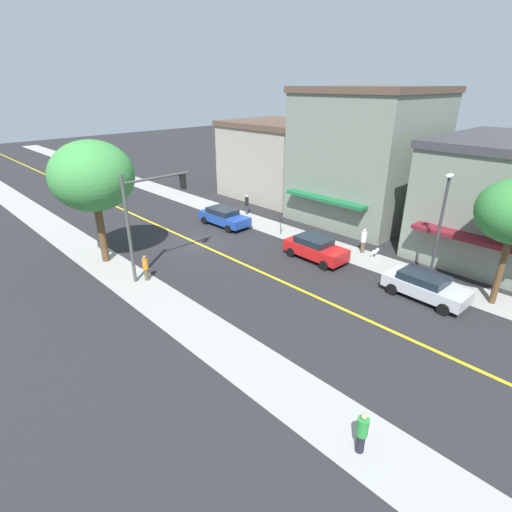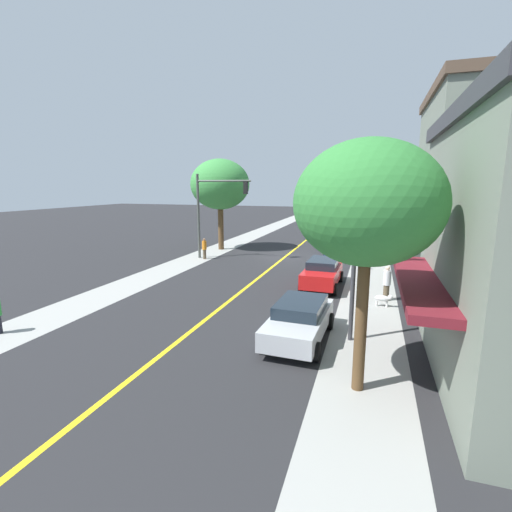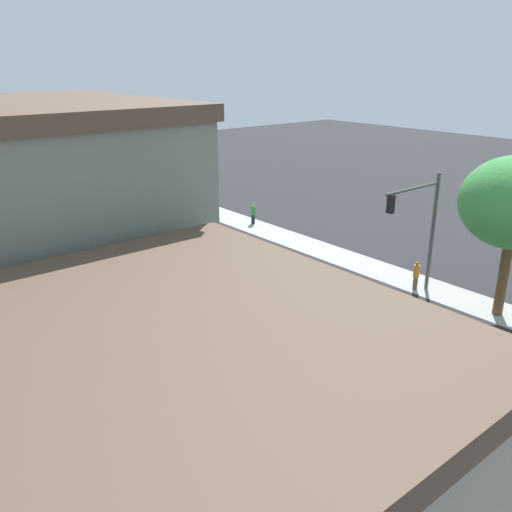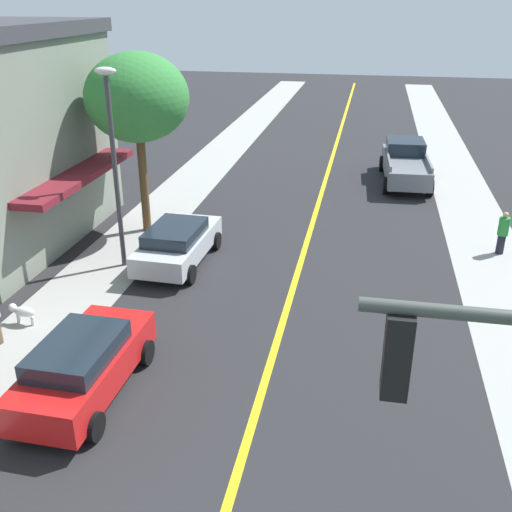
{
  "view_description": "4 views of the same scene",
  "coord_description": "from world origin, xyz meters",
  "px_view_note": "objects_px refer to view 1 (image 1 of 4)",
  "views": [
    {
      "loc": [
        15.73,
        22.8,
        10.95
      ],
      "look_at": [
        0.53,
        7.0,
        1.29
      ],
      "focal_mm": 27.6,
      "sensor_mm": 36.0,
      "label": 1
    },
    {
      "loc": [
        -6.54,
        28.09,
        5.61
      ],
      "look_at": [
        -0.08,
        8.01,
        1.52
      ],
      "focal_mm": 25.58,
      "sensor_mm": 36.0,
      "label": 2
    },
    {
      "loc": [
        -18.53,
        -12.74,
        11.89
      ],
      "look_at": [
        -0.58,
        9.02,
        1.7
      ],
      "focal_mm": 37.93,
      "sensor_mm": 36.0,
      "label": 3
    },
    {
      "loc": [
        2.05,
        -2.37,
        8.59
      ],
      "look_at": [
        -0.77,
        12.14,
        2.02
      ],
      "focal_mm": 41.38,
      "sensor_mm": 36.0,
      "label": 4
    }
  ],
  "objects_px": {
    "red_sedan_left_curb": "(315,248)",
    "parking_meter": "(281,223)",
    "pedestrian_orange_shirt": "(146,267)",
    "street_lamp": "(441,219)",
    "street_tree_left_near": "(92,176)",
    "blue_sedan_left_curb": "(224,217)",
    "pedestrian_black_shirt": "(247,204)",
    "small_dog": "(375,252)",
    "traffic_light_mast": "(147,209)",
    "silver_sedan_left_curb": "(425,286)",
    "pedestrian_white_shirt": "(364,240)",
    "fire_hydrant": "(238,217)",
    "pedestrian_green_shirt": "(362,432)"
  },
  "relations": [
    {
      "from": "blue_sedan_left_curb",
      "to": "pedestrian_white_shirt",
      "type": "relative_size",
      "value": 2.65
    },
    {
      "from": "street_tree_left_near",
      "to": "pedestrian_black_shirt",
      "type": "xyz_separation_m",
      "value": [
        -13.78,
        -0.96,
        -4.73
      ]
    },
    {
      "from": "street_lamp",
      "to": "pedestrian_green_shirt",
      "type": "height_order",
      "value": "street_lamp"
    },
    {
      "from": "street_tree_left_near",
      "to": "red_sedan_left_curb",
      "type": "relative_size",
      "value": 1.8
    },
    {
      "from": "street_tree_left_near",
      "to": "silver_sedan_left_curb",
      "type": "xyz_separation_m",
      "value": [
        -10.46,
        17.08,
        -4.92
      ]
    },
    {
      "from": "street_lamp",
      "to": "pedestrian_orange_shirt",
      "type": "height_order",
      "value": "street_lamp"
    },
    {
      "from": "pedestrian_green_shirt",
      "to": "red_sedan_left_curb",
      "type": "bearing_deg",
      "value": 127.5
    },
    {
      "from": "traffic_light_mast",
      "to": "pedestrian_white_shirt",
      "type": "bearing_deg",
      "value": -29.54
    },
    {
      "from": "street_lamp",
      "to": "pedestrian_green_shirt",
      "type": "bearing_deg",
      "value": 15.3
    },
    {
      "from": "silver_sedan_left_curb",
      "to": "pedestrian_green_shirt",
      "type": "bearing_deg",
      "value": -72.68
    },
    {
      "from": "traffic_light_mast",
      "to": "pedestrian_orange_shirt",
      "type": "bearing_deg",
      "value": -154.54
    },
    {
      "from": "traffic_light_mast",
      "to": "street_lamp",
      "type": "relative_size",
      "value": 0.98
    },
    {
      "from": "street_tree_left_near",
      "to": "traffic_light_mast",
      "type": "xyz_separation_m",
      "value": [
        -1.21,
        4.15,
        -1.43
      ]
    },
    {
      "from": "red_sedan_left_curb",
      "to": "pedestrian_green_shirt",
      "type": "height_order",
      "value": "pedestrian_green_shirt"
    },
    {
      "from": "pedestrian_orange_shirt",
      "to": "parking_meter",
      "type": "bearing_deg",
      "value": -100.95
    },
    {
      "from": "silver_sedan_left_curb",
      "to": "pedestrian_black_shirt",
      "type": "distance_m",
      "value": 18.35
    },
    {
      "from": "parking_meter",
      "to": "pedestrian_white_shirt",
      "type": "relative_size",
      "value": 0.77
    },
    {
      "from": "traffic_light_mast",
      "to": "small_dog",
      "type": "bearing_deg",
      "value": -33.37
    },
    {
      "from": "street_tree_left_near",
      "to": "pedestrian_black_shirt",
      "type": "distance_m",
      "value": 14.6
    },
    {
      "from": "street_tree_left_near",
      "to": "pedestrian_white_shirt",
      "type": "relative_size",
      "value": 4.5
    },
    {
      "from": "red_sedan_left_curb",
      "to": "pedestrian_white_shirt",
      "type": "relative_size",
      "value": 2.49
    },
    {
      "from": "parking_meter",
      "to": "red_sedan_left_curb",
      "type": "xyz_separation_m",
      "value": [
        1.88,
        4.89,
        -0.08
      ]
    },
    {
      "from": "street_tree_left_near",
      "to": "blue_sedan_left_curb",
      "type": "distance_m",
      "value": 11.41
    },
    {
      "from": "fire_hydrant",
      "to": "blue_sedan_left_curb",
      "type": "height_order",
      "value": "blue_sedan_left_curb"
    },
    {
      "from": "pedestrian_orange_shirt",
      "to": "blue_sedan_left_curb",
      "type": "bearing_deg",
      "value": -75.18
    },
    {
      "from": "pedestrian_white_shirt",
      "to": "traffic_light_mast",
      "type": "bearing_deg",
      "value": -94.91
    },
    {
      "from": "parking_meter",
      "to": "street_lamp",
      "type": "distance_m",
      "value": 12.28
    },
    {
      "from": "fire_hydrant",
      "to": "small_dog",
      "type": "distance_m",
      "value": 12.45
    },
    {
      "from": "street_tree_left_near",
      "to": "pedestrian_white_shirt",
      "type": "distance_m",
      "value": 18.29
    },
    {
      "from": "street_tree_left_near",
      "to": "parking_meter",
      "type": "bearing_deg",
      "value": 158.81
    },
    {
      "from": "pedestrian_black_shirt",
      "to": "street_tree_left_near",
      "type": "bearing_deg",
      "value": -44.53
    },
    {
      "from": "parking_meter",
      "to": "street_lamp",
      "type": "xyz_separation_m",
      "value": [
        -0.1,
        11.86,
        3.17
      ]
    },
    {
      "from": "pedestrian_black_shirt",
      "to": "small_dog",
      "type": "xyz_separation_m",
      "value": [
        0.28,
        13.21,
        -0.56
      ]
    },
    {
      "from": "red_sedan_left_curb",
      "to": "blue_sedan_left_curb",
      "type": "distance_m",
      "value": 9.6
    },
    {
      "from": "parking_meter",
      "to": "pedestrian_white_shirt",
      "type": "bearing_deg",
      "value": 102.85
    },
    {
      "from": "red_sedan_left_curb",
      "to": "parking_meter",
      "type": "bearing_deg",
      "value": 160.23
    },
    {
      "from": "pedestrian_green_shirt",
      "to": "pedestrian_orange_shirt",
      "type": "bearing_deg",
      "value": 169.31
    },
    {
      "from": "small_dog",
      "to": "traffic_light_mast",
      "type": "bearing_deg",
      "value": 150.55
    },
    {
      "from": "street_tree_left_near",
      "to": "small_dog",
      "type": "distance_m",
      "value": 18.98
    },
    {
      "from": "parking_meter",
      "to": "traffic_light_mast",
      "type": "xyz_separation_m",
      "value": [
        10.96,
        -0.56,
        3.36
      ]
    },
    {
      "from": "street_tree_left_near",
      "to": "blue_sedan_left_curb",
      "type": "height_order",
      "value": "street_tree_left_near"
    },
    {
      "from": "traffic_light_mast",
      "to": "pedestrian_black_shirt",
      "type": "xyz_separation_m",
      "value": [
        -12.58,
        -5.11,
        -3.29
      ]
    },
    {
      "from": "fire_hydrant",
      "to": "pedestrian_green_shirt",
      "type": "height_order",
      "value": "pedestrian_green_shirt"
    },
    {
      "from": "street_lamp",
      "to": "pedestrian_black_shirt",
      "type": "bearing_deg",
      "value": -94.94
    },
    {
      "from": "parking_meter",
      "to": "silver_sedan_left_curb",
      "type": "distance_m",
      "value": 12.48
    },
    {
      "from": "small_dog",
      "to": "pedestrian_orange_shirt",
      "type": "bearing_deg",
      "value": 153.02
    },
    {
      "from": "street_tree_left_near",
      "to": "red_sedan_left_curb",
      "type": "xyz_separation_m",
      "value": [
        -10.29,
        9.6,
        -4.87
      ]
    },
    {
      "from": "silver_sedan_left_curb",
      "to": "street_lamp",
      "type": "bearing_deg",
      "value": 107.69
    },
    {
      "from": "fire_hydrant",
      "to": "red_sedan_left_curb",
      "type": "height_order",
      "value": "red_sedan_left_curb"
    },
    {
      "from": "parking_meter",
      "to": "small_dog",
      "type": "xyz_separation_m",
      "value": [
        -1.33,
        7.53,
        -0.49
      ]
    }
  ]
}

